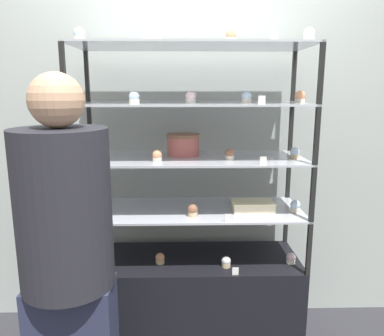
{
  "coord_description": "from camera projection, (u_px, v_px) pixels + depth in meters",
  "views": [
    {
      "loc": [
        -0.05,
        -2.16,
        1.62
      ],
      "look_at": [
        0.0,
        0.0,
        1.17
      ],
      "focal_mm": 35.0,
      "sensor_mm": 36.0,
      "label": 1
    }
  ],
  "objects": [
    {
      "name": "back_wall",
      "position": [
        191.0,
        137.0,
        2.57
      ],
      "size": [
        8.0,
        0.05,
        2.6
      ],
      "color": "#A8B2AD",
      "rests_on": "ground_plane"
    },
    {
      "name": "display_base",
      "position": [
        192.0,
        301.0,
        2.39
      ],
      "size": [
        1.32,
        0.5,
        0.6
      ],
      "color": "black",
      "rests_on": "ground_plane"
    },
    {
      "name": "display_riser_lower",
      "position": [
        192.0,
        212.0,
        2.27
      ],
      "size": [
        1.32,
        0.5,
        0.32
      ],
      "color": "black",
      "rests_on": "display_base"
    },
    {
      "name": "display_riser_middle",
      "position": [
        192.0,
        161.0,
        2.2
      ],
      "size": [
        1.32,
        0.5,
        0.32
      ],
      "color": "black",
      "rests_on": "display_riser_lower"
    },
    {
      "name": "display_riser_upper",
      "position": [
        192.0,
        106.0,
        2.14
      ],
      "size": [
        1.32,
        0.5,
        0.32
      ],
      "color": "black",
      "rests_on": "display_riser_middle"
    },
    {
      "name": "display_riser_top",
      "position": [
        192.0,
        48.0,
        2.07
      ],
      "size": [
        1.32,
        0.5,
        0.32
      ],
      "color": "black",
      "rests_on": "display_riser_upper"
    },
    {
      "name": "layer_cake_centerpiece",
      "position": [
        183.0,
        145.0,
        2.26
      ],
      "size": [
        0.2,
        0.2,
        0.13
      ],
      "color": "#C66660",
      "rests_on": "display_riser_middle"
    },
    {
      "name": "sheet_cake_frosted",
      "position": [
        253.0,
        206.0,
        2.22
      ],
      "size": [
        0.25,
        0.14,
        0.06
      ],
      "color": "beige",
      "rests_on": "display_riser_lower"
    },
    {
      "name": "cupcake_0",
      "position": [
        91.0,
        263.0,
        2.19
      ],
      "size": [
        0.05,
        0.05,
        0.06
      ],
      "color": "white",
      "rests_on": "display_base"
    },
    {
      "name": "cupcake_1",
      "position": [
        160.0,
        259.0,
        2.25
      ],
      "size": [
        0.05,
        0.05,
        0.06
      ],
      "color": "#CCB28C",
      "rests_on": "display_base"
    },
    {
      "name": "cupcake_2",
      "position": [
        226.0,
        262.0,
        2.2
      ],
      "size": [
        0.05,
        0.05,
        0.06
      ],
      "color": "#CCB28C",
      "rests_on": "display_base"
    },
    {
      "name": "cupcake_3",
      "position": [
        291.0,
        258.0,
        2.25
      ],
      "size": [
        0.05,
        0.05,
        0.06
      ],
      "color": "white",
      "rests_on": "display_base"
    },
    {
      "name": "price_tag_0",
      "position": [
        235.0,
        271.0,
        2.11
      ],
      "size": [
        0.04,
        0.0,
        0.04
      ],
      "color": "white",
      "rests_on": "display_base"
    },
    {
      "name": "cupcake_4",
      "position": [
        88.0,
        208.0,
        2.17
      ],
      "size": [
        0.06,
        0.06,
        0.07
      ],
      "color": "white",
      "rests_on": "display_riser_lower"
    },
    {
      "name": "cupcake_5",
      "position": [
        193.0,
        211.0,
        2.12
      ],
      "size": [
        0.06,
        0.06,
        0.07
      ],
      "color": "#CCB28C",
      "rests_on": "display_riser_lower"
    },
    {
      "name": "cupcake_6",
      "position": [
        295.0,
        206.0,
        2.2
      ],
      "size": [
        0.06,
        0.06,
        0.07
      ],
      "color": "beige",
      "rests_on": "display_riser_lower"
    },
    {
      "name": "price_tag_1",
      "position": [
        228.0,
        218.0,
        2.04
      ],
      "size": [
        0.04,
        0.0,
        0.04
      ],
      "color": "white",
      "rests_on": "display_riser_lower"
    },
    {
      "name": "cupcake_7",
      "position": [
        84.0,
        157.0,
        2.05
      ],
      "size": [
        0.05,
        0.05,
        0.06
      ],
      "color": "#CCB28C",
      "rests_on": "display_riser_middle"
    },
    {
      "name": "cupcake_8",
      "position": [
        157.0,
        156.0,
        2.06
      ],
      "size": [
        0.05,
        0.05,
        0.06
      ],
      "color": "beige",
      "rests_on": "display_riser_middle"
    },
    {
      "name": "cupcake_9",
      "position": [
        230.0,
        154.0,
        2.12
      ],
      "size": [
        0.05,
        0.05,
        0.06
      ],
      "color": "beige",
      "rests_on": "display_riser_middle"
    },
    {
      "name": "cupcake_10",
      "position": [
        295.0,
        153.0,
        2.16
      ],
      "size": [
        0.05,
        0.05,
        0.06
      ],
      "color": "#CCB28C",
      "rests_on": "display_riser_middle"
    },
    {
      "name": "price_tag_2",
      "position": [
        263.0,
        161.0,
        1.98
      ],
      "size": [
        0.04,
        0.0,
        0.04
      ],
      "color": "white",
      "rests_on": "display_riser_middle"
    },
    {
      "name": "cupcake_11",
      "position": [
        80.0,
        97.0,
        2.04
      ],
      "size": [
        0.06,
        0.06,
        0.07
      ],
      "color": "#CCB28C",
      "rests_on": "display_riser_upper"
    },
    {
      "name": "cupcake_12",
      "position": [
        134.0,
        97.0,
        2.01
      ],
      "size": [
        0.06,
        0.06,
        0.07
      ],
      "color": "beige",
      "rests_on": "display_riser_upper"
    },
    {
      "name": "cupcake_13",
      "position": [
        191.0,
        97.0,
        2.07
      ],
      "size": [
        0.06,
        0.06,
        0.07
      ],
      "color": "white",
      "rests_on": "display_riser_upper"
    },
    {
      "name": "cupcake_14",
      "position": [
        246.0,
        97.0,
        2.09
      ],
      "size": [
        0.06,
        0.06,
        0.07
      ],
      "color": "white",
      "rests_on": "display_riser_upper"
    },
    {
      "name": "cupcake_15",
      "position": [
        300.0,
        97.0,
        2.09
      ],
      "size": [
        0.06,
        0.06,
        0.07
      ],
      "color": "beige",
      "rests_on": "display_riser_upper"
    },
    {
      "name": "price_tag_3",
      "position": [
        262.0,
        100.0,
        1.91
      ],
      "size": [
        0.04,
        0.0,
        0.04
      ],
      "color": "white",
      "rests_on": "display_riser_upper"
    },
    {
      "name": "cupcake_16",
      "position": [
        79.0,
        35.0,
        1.94
      ],
      "size": [
        0.06,
        0.06,
        0.08
      ],
      "color": "beige",
      "rests_on": "display_riser_top"
    },
    {
      "name": "cupcake_17",
      "position": [
        156.0,
        36.0,
        1.99
      ],
      "size": [
        0.06,
        0.06,
        0.08
      ],
      "color": "beige",
      "rests_on": "display_riser_top"
    },
    {
      "name": "cupcake_18",
      "position": [
        231.0,
        37.0,
        2.01
      ],
      "size": [
        0.06,
        0.06,
        0.08
      ],
      "color": "white",
      "rests_on": "display_riser_top"
    },
    {
      "name": "cupcake_19",
      "position": [
        309.0,
        35.0,
        1.95
      ],
      "size": [
        0.06,
        0.06,
        0.08
      ],
      "color": "beige",
      "rests_on": "display_riser_top"
    },
    {
      "name": "price_tag_4",
      "position": [
        275.0,
        35.0,
        1.85
      ],
      "size": [
        0.04,
        0.0,
        0.04
      ],
      "color": "white",
      "rests_on": "display_riser_top"
    },
    {
      "name": "donut_glazed",
      "position": [
        150.0,
        42.0,
        2.09
      ],
      "size": [
        0.12,
        0.12,
        0.03
      ],
      "color": "#EFB2BC",
      "rests_on": "display_riser_top"
    },
    {
      "name": "customer_figure",
      "position": [
        68.0,
        259.0,
        1.62
      ],
      "size": [
        0.39,
        0.39,
        1.69
      ],
      "color": "#282D47",
      "rests_on": "ground_plane"
    }
  ]
}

